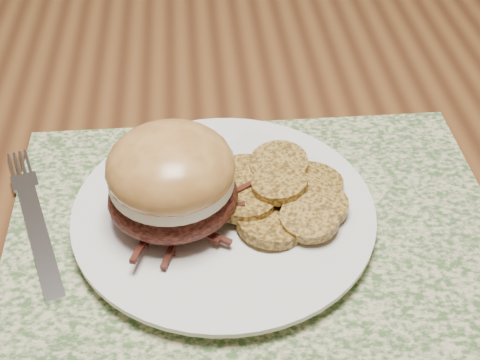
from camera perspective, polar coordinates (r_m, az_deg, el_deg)
The scene contains 5 objects.
placemat at distance 0.61m, azimuth 1.31°, elevation -4.42°, with size 0.45×0.33×0.00m, color #3F6131.
dinner_plate at distance 0.61m, azimuth -1.38°, elevation -2.94°, with size 0.26×0.26×0.02m, color white.
pork_sandwich at distance 0.58m, azimuth -5.86°, elevation 0.02°, with size 0.13×0.13×0.09m.
roasted_potatoes at distance 0.61m, azimuth 3.48°, elevation -1.17°, with size 0.15×0.15×0.03m.
fork at distance 0.65m, azimuth -17.17°, elevation -3.06°, with size 0.08×0.20×0.00m.
Camera 1 is at (0.25, -0.55, 1.19)m, focal length 50.00 mm.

